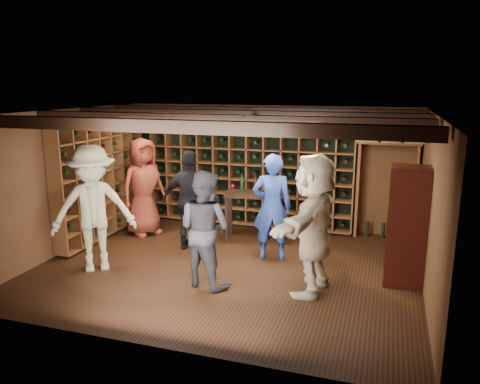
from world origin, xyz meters
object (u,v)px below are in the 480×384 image
(man_grey_suit, at_px, (205,229))
(man_blue_shirt, at_px, (272,207))
(guest_beige, at_px, (313,224))
(tasting_table, at_px, (257,199))
(guest_red_floral, at_px, (144,187))
(display_cabinet, at_px, (406,229))
(guest_khaki, at_px, (93,209))
(guest_woman_black, at_px, (191,201))

(man_grey_suit, bearing_deg, man_blue_shirt, -100.09)
(guest_beige, distance_m, tasting_table, 2.42)
(man_blue_shirt, distance_m, guest_red_floral, 2.77)
(display_cabinet, distance_m, guest_khaki, 4.77)
(display_cabinet, relative_size, guest_beige, 0.87)
(guest_red_floral, relative_size, guest_beige, 0.95)
(man_blue_shirt, xyz_separation_m, man_grey_suit, (-0.68, -1.34, -0.04))
(man_grey_suit, distance_m, guest_beige, 1.57)
(display_cabinet, relative_size, guest_red_floral, 0.91)
(man_blue_shirt, height_order, guest_woman_black, man_blue_shirt)
(man_grey_suit, bearing_deg, guest_khaki, 16.50)
(guest_red_floral, bearing_deg, man_blue_shirt, -72.44)
(guest_red_floral, bearing_deg, guest_khaki, -146.59)
(display_cabinet, relative_size, guest_khaki, 0.87)
(display_cabinet, bearing_deg, man_grey_suit, -161.67)
(man_grey_suit, distance_m, guest_woman_black, 1.60)
(man_blue_shirt, distance_m, man_grey_suit, 1.50)
(tasting_table, bearing_deg, guest_beige, -65.92)
(man_grey_suit, xyz_separation_m, guest_khaki, (-1.88, 0.01, 0.14))
(man_blue_shirt, bearing_deg, guest_red_floral, -24.83)
(man_blue_shirt, bearing_deg, display_cabinet, 155.60)
(man_blue_shirt, height_order, tasting_table, man_blue_shirt)
(man_blue_shirt, distance_m, guest_khaki, 2.89)
(man_grey_suit, xyz_separation_m, guest_red_floral, (-2.03, 1.88, 0.09))
(display_cabinet, height_order, tasting_table, display_cabinet)
(guest_red_floral, height_order, guest_woman_black, guest_red_floral)
(display_cabinet, xyz_separation_m, man_blue_shirt, (-2.12, 0.41, 0.05))
(guest_woman_black, height_order, guest_khaki, guest_khaki)
(display_cabinet, height_order, guest_beige, guest_beige)
(guest_woman_black, bearing_deg, guest_beige, 147.07)
(guest_khaki, bearing_deg, guest_woman_black, 15.86)
(guest_red_floral, height_order, tasting_table, guest_red_floral)
(guest_red_floral, xyz_separation_m, guest_beige, (3.57, -1.62, 0.05))
(tasting_table, bearing_deg, man_grey_suit, -104.84)
(guest_red_floral, bearing_deg, tasting_table, -51.77)
(guest_woman_black, xyz_separation_m, guest_beige, (2.35, -1.12, 0.11))
(man_grey_suit, distance_m, guest_khaki, 1.89)
(man_blue_shirt, xyz_separation_m, guest_khaki, (-2.56, -1.32, 0.10))
(man_grey_suit, xyz_separation_m, guest_beige, (1.54, 0.25, 0.14))
(display_cabinet, height_order, man_grey_suit, display_cabinet)
(man_blue_shirt, xyz_separation_m, guest_red_floral, (-2.71, 0.54, 0.05))
(guest_woman_black, bearing_deg, man_blue_shirt, 170.98)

